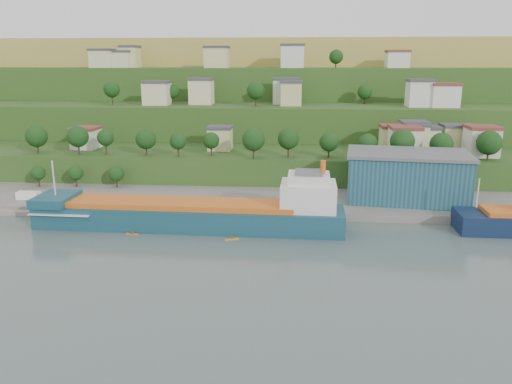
# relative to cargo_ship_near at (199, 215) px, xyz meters

# --- Properties ---
(ground) EXTENTS (500.00, 500.00, 0.00)m
(ground) POSITION_rel_cargo_ship_near_xyz_m (8.34, -8.16, -2.93)
(ground) COLOR #4A5B58
(ground) RESTS_ON ground
(quay) EXTENTS (220.00, 26.00, 4.00)m
(quay) POSITION_rel_cargo_ship_near_xyz_m (28.34, 19.84, -2.93)
(quay) COLOR slate
(quay) RESTS_ON ground
(pebble_beach) EXTENTS (40.00, 18.00, 2.40)m
(pebble_beach) POSITION_rel_cargo_ship_near_xyz_m (-46.66, 13.84, -2.93)
(pebble_beach) COLOR slate
(pebble_beach) RESTS_ON ground
(hillside) EXTENTS (360.00, 210.86, 96.00)m
(hillside) POSITION_rel_cargo_ship_near_xyz_m (8.38, 160.52, -2.86)
(hillside) COLOR #284719
(hillside) RESTS_ON ground
(cargo_ship_near) EXTENTS (71.73, 13.12, 18.37)m
(cargo_ship_near) POSITION_rel_cargo_ship_near_xyz_m (0.00, 0.00, 0.00)
(cargo_ship_near) COLOR #133D48
(cargo_ship_near) RESTS_ON ground
(warehouse) EXTENTS (33.09, 22.65, 12.80)m
(warehouse) POSITION_rel_cargo_ship_near_xyz_m (51.44, 21.29, 5.50)
(warehouse) COLOR navy
(warehouse) RESTS_ON quay
(caravan) EXTENTS (6.04, 2.74, 2.77)m
(caravan) POSITION_rel_cargo_ship_near_xyz_m (-48.62, 14.02, -0.35)
(caravan) COLOR white
(caravan) RESTS_ON pebble_beach
(dinghy) EXTENTS (4.61, 2.23, 0.89)m
(dinghy) POSITION_rel_cargo_ship_near_xyz_m (-37.97, 13.11, -1.29)
(dinghy) COLOR silver
(dinghy) RESTS_ON pebble_beach
(kayak_orange) EXTENTS (3.13, 1.08, 0.77)m
(kayak_orange) POSITION_rel_cargo_ship_near_xyz_m (-13.97, -6.02, -2.71)
(kayak_orange) COLOR orange
(kayak_orange) RESTS_ON ground
(kayak_yellow) EXTENTS (3.12, 1.71, 0.79)m
(kayak_yellow) POSITION_rel_cargo_ship_near_xyz_m (8.70, -7.59, -2.70)
(kayak_yellow) COLOR orange
(kayak_yellow) RESTS_ON ground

